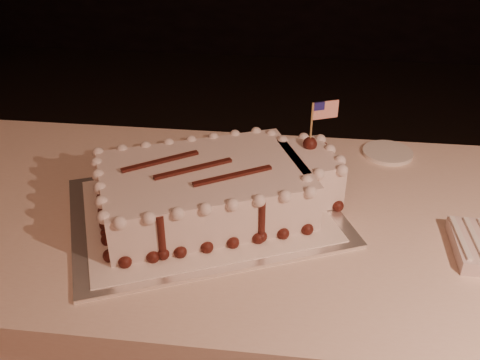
# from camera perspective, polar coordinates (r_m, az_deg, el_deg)

# --- Properties ---
(banquet_table) EXTENTS (2.40, 0.80, 0.75)m
(banquet_table) POSITION_cam_1_polar(r_m,az_deg,el_deg) (1.45, 3.18, -15.83)
(banquet_table) COLOR beige
(banquet_table) RESTS_ON ground
(cake_board) EXTENTS (0.71, 0.63, 0.01)m
(cake_board) POSITION_cam_1_polar(r_m,az_deg,el_deg) (1.21, -3.78, -3.34)
(cake_board) COLOR white
(cake_board) RESTS_ON banquet_table
(doily) EXTENTS (0.63, 0.57, 0.00)m
(doily) POSITION_cam_1_polar(r_m,az_deg,el_deg) (1.20, -3.78, -3.14)
(doily) COLOR white
(doily) RESTS_ON cake_board
(sheet_cake) EXTENTS (0.58, 0.44, 0.22)m
(sheet_cake) POSITION_cam_1_polar(r_m,az_deg,el_deg) (1.18, -2.42, -0.77)
(sheet_cake) COLOR silver
(sheet_cake) RESTS_ON doily
(side_plate) EXTENTS (0.13, 0.13, 0.01)m
(side_plate) POSITION_cam_1_polar(r_m,az_deg,el_deg) (1.49, 15.46, 2.83)
(side_plate) COLOR white
(side_plate) RESTS_ON banquet_table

